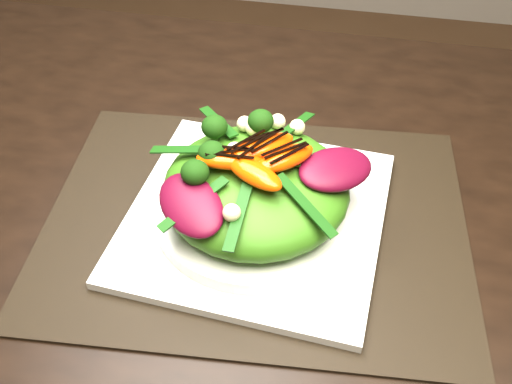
% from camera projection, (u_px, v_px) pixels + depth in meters
% --- Properties ---
extents(dining_table, '(1.60, 0.90, 0.75)m').
position_uv_depth(dining_table, '(489.00, 287.00, 0.61)').
color(dining_table, black).
rests_on(dining_table, floor).
extents(placemat, '(0.48, 0.38, 0.00)m').
position_uv_depth(placemat, '(256.00, 220.00, 0.65)').
color(placemat, black).
rests_on(placemat, dining_table).
extents(plate_base, '(0.29, 0.29, 0.01)m').
position_uv_depth(plate_base, '(256.00, 216.00, 0.65)').
color(plate_base, silver).
rests_on(plate_base, placemat).
extents(salad_bowl, '(0.27, 0.27, 0.02)m').
position_uv_depth(salad_bowl, '(256.00, 207.00, 0.64)').
color(salad_bowl, white).
rests_on(salad_bowl, plate_base).
extents(lettuce_mound, '(0.26, 0.26, 0.07)m').
position_uv_depth(lettuce_mound, '(256.00, 188.00, 0.62)').
color(lettuce_mound, '#386D14').
rests_on(lettuce_mound, salad_bowl).
extents(radicchio_leaf, '(0.10, 0.09, 0.02)m').
position_uv_depth(radicchio_leaf, '(336.00, 169.00, 0.59)').
color(radicchio_leaf, '#460719').
rests_on(radicchio_leaf, lettuce_mound).
extents(orange_segment, '(0.07, 0.03, 0.02)m').
position_uv_depth(orange_segment, '(249.00, 149.00, 0.60)').
color(orange_segment, '#FF3D04').
rests_on(orange_segment, lettuce_mound).
extents(broccoli_floret, '(0.05, 0.05, 0.04)m').
position_uv_depth(broccoli_floret, '(200.00, 126.00, 0.63)').
color(broccoli_floret, black).
rests_on(broccoli_floret, lettuce_mound).
extents(macadamia_nut, '(0.02, 0.02, 0.02)m').
position_uv_depth(macadamia_nut, '(273.00, 190.00, 0.56)').
color(macadamia_nut, '#C7B28C').
rests_on(macadamia_nut, lettuce_mound).
extents(balsamic_drizzle, '(0.04, 0.00, 0.00)m').
position_uv_depth(balsamic_drizzle, '(249.00, 142.00, 0.59)').
color(balsamic_drizzle, black).
rests_on(balsamic_drizzle, orange_segment).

